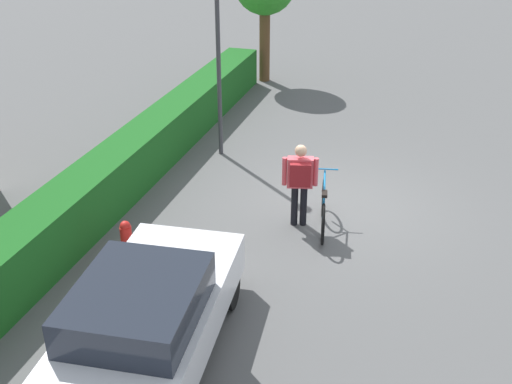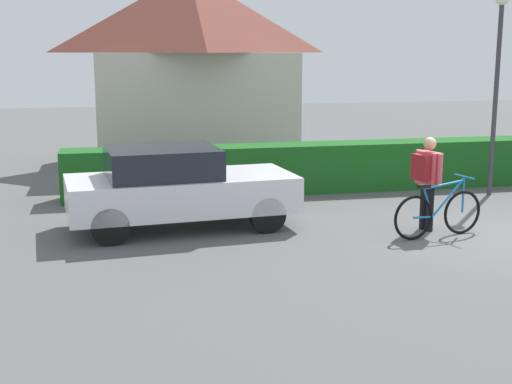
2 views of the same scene
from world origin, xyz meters
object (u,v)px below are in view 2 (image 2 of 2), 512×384
Objects in this scene: street_lamp at (498,66)px; parked_car_near at (177,187)px; person_rider at (427,174)px; fire_hydrant at (275,185)px; bicycle at (438,213)px.

parked_car_near is at bearing -167.95° from street_lamp.
street_lamp is at bearing 12.05° from parked_car_near.
person_rider is 3.31m from fire_hydrant.
fire_hydrant is (-2.09, 2.51, -0.58)m from person_rider.
fire_hydrant is (2.13, 1.44, -0.34)m from parked_car_near.
parked_car_near is at bearing 160.11° from bicycle.
street_lamp is at bearing 0.59° from fire_hydrant.
parked_car_near is at bearing 165.77° from person_rider.
person_rider reaches higher than parked_car_near.
street_lamp is (6.98, 1.49, 2.02)m from parked_car_near.
parked_car_near is 2.35× the size of bicycle.
person_rider is 4.16m from street_lamp.
street_lamp is (2.74, 3.02, 2.36)m from bicycle.
parked_car_near is 4.36m from person_rider.
fire_hydrant is at bearing -179.41° from street_lamp.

